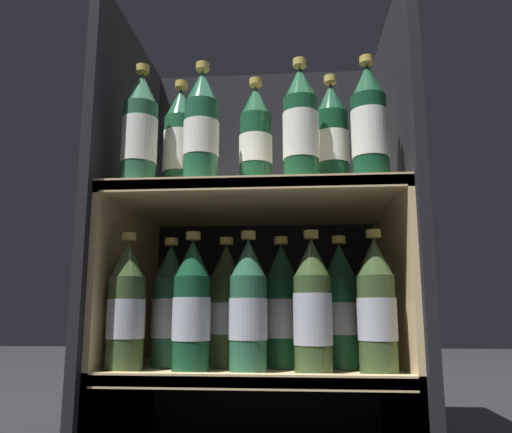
% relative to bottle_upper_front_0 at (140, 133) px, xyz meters
% --- Properties ---
extents(fridge_back_wall, '(0.61, 0.02, 0.90)m').
position_rel_bottle_upper_front_0_xyz_m(fridge_back_wall, '(0.22, 0.36, -0.16)').
color(fridge_back_wall, black).
rests_on(fridge_back_wall, ground_plane).
extents(fridge_side_left, '(0.02, 0.44, 0.90)m').
position_rel_bottle_upper_front_0_xyz_m(fridge_side_left, '(-0.07, 0.15, -0.16)').
color(fridge_side_left, black).
rests_on(fridge_side_left, ground_plane).
extents(fridge_side_right, '(0.02, 0.44, 0.90)m').
position_rel_bottle_upper_front_0_xyz_m(fridge_side_right, '(0.51, 0.15, -0.16)').
color(fridge_side_right, black).
rests_on(fridge_side_right, ground_plane).
extents(shelf_lower, '(0.57, 0.40, 0.17)m').
position_rel_bottle_upper_front_0_xyz_m(shelf_lower, '(0.22, 0.13, -0.47)').
color(shelf_lower, '#DBBC84').
rests_on(shelf_lower, ground_plane).
extents(shelf_upper, '(0.57, 0.40, 0.51)m').
position_rel_bottle_upper_front_0_xyz_m(shelf_upper, '(0.22, 0.14, -0.25)').
color(shelf_upper, '#DBBC84').
rests_on(shelf_upper, ground_plane).
extents(bottle_upper_front_0, '(0.07, 0.07, 0.25)m').
position_rel_bottle_upper_front_0_xyz_m(bottle_upper_front_0, '(0.00, 0.00, 0.00)').
color(bottle_upper_front_0, '#285B42').
rests_on(bottle_upper_front_0, shelf_upper).
extents(bottle_upper_front_1, '(0.07, 0.07, 0.25)m').
position_rel_bottle_upper_front_0_xyz_m(bottle_upper_front_1, '(0.12, 0.00, 0.00)').
color(bottle_upper_front_1, '#1E5638').
rests_on(bottle_upper_front_1, shelf_upper).
extents(bottle_upper_front_2, '(0.07, 0.07, 0.25)m').
position_rel_bottle_upper_front_0_xyz_m(bottle_upper_front_2, '(0.31, 0.00, -0.00)').
color(bottle_upper_front_2, '#194C2D').
rests_on(bottle_upper_front_2, shelf_upper).
extents(bottle_upper_front_3, '(0.07, 0.07, 0.25)m').
position_rel_bottle_upper_front_0_xyz_m(bottle_upper_front_3, '(0.44, 0.00, -0.00)').
color(bottle_upper_front_3, '#144228').
rests_on(bottle_upper_front_3, shelf_upper).
extents(bottle_upper_back_0, '(0.07, 0.07, 0.25)m').
position_rel_bottle_upper_front_0_xyz_m(bottle_upper_back_0, '(0.06, 0.08, 0.00)').
color(bottle_upper_back_0, '#1E5638').
rests_on(bottle_upper_back_0, shelf_upper).
extents(bottle_upper_back_1, '(0.07, 0.07, 0.25)m').
position_rel_bottle_upper_front_0_xyz_m(bottle_upper_back_1, '(0.22, 0.08, 0.00)').
color(bottle_upper_back_1, '#194C2D').
rests_on(bottle_upper_back_1, shelf_upper).
extents(bottle_upper_back_2, '(0.07, 0.07, 0.25)m').
position_rel_bottle_upper_front_0_xyz_m(bottle_upper_back_2, '(0.37, 0.08, 0.00)').
color(bottle_upper_back_2, '#144228').
rests_on(bottle_upper_back_2, shelf_upper).
extents(bottle_lower_front_0, '(0.07, 0.07, 0.25)m').
position_rel_bottle_upper_front_0_xyz_m(bottle_lower_front_0, '(-0.01, 0.00, -0.33)').
color(bottle_lower_front_0, '#384C28').
rests_on(bottle_lower_front_0, shelf_lower).
extents(bottle_lower_front_1, '(0.07, 0.07, 0.25)m').
position_rel_bottle_upper_front_0_xyz_m(bottle_lower_front_1, '(0.11, 0.00, -0.33)').
color(bottle_lower_front_1, '#144228').
rests_on(bottle_lower_front_1, shelf_lower).
extents(bottle_lower_front_2, '(0.07, 0.07, 0.25)m').
position_rel_bottle_upper_front_0_xyz_m(bottle_lower_front_2, '(0.21, 0.00, -0.33)').
color(bottle_lower_front_2, '#285B42').
rests_on(bottle_lower_front_2, shelf_lower).
extents(bottle_lower_front_3, '(0.07, 0.07, 0.25)m').
position_rel_bottle_upper_front_0_xyz_m(bottle_lower_front_3, '(0.33, 0.00, -0.34)').
color(bottle_lower_front_3, '#384C28').
rests_on(bottle_lower_front_3, shelf_lower).
extents(bottle_lower_front_4, '(0.07, 0.07, 0.25)m').
position_rel_bottle_upper_front_0_xyz_m(bottle_lower_front_4, '(0.44, 0.00, -0.33)').
color(bottle_lower_front_4, '#384C28').
rests_on(bottle_lower_front_4, shelf_lower).
extents(bottle_lower_back_0, '(0.07, 0.07, 0.25)m').
position_rel_bottle_upper_front_0_xyz_m(bottle_lower_back_0, '(0.05, 0.08, -0.33)').
color(bottle_lower_back_0, '#285B42').
rests_on(bottle_lower_back_0, shelf_lower).
extents(bottle_lower_back_1, '(0.07, 0.07, 0.25)m').
position_rel_bottle_upper_front_0_xyz_m(bottle_lower_back_1, '(0.16, 0.08, -0.33)').
color(bottle_lower_back_1, '#384C28').
rests_on(bottle_lower_back_1, shelf_lower).
extents(bottle_lower_back_2, '(0.07, 0.07, 0.25)m').
position_rel_bottle_upper_front_0_xyz_m(bottle_lower_back_2, '(0.27, 0.08, -0.33)').
color(bottle_lower_back_2, '#194C2D').
rests_on(bottle_lower_back_2, shelf_lower).
extents(bottle_lower_back_3, '(0.07, 0.07, 0.25)m').
position_rel_bottle_upper_front_0_xyz_m(bottle_lower_back_3, '(0.38, 0.08, -0.33)').
color(bottle_lower_back_3, '#1E5638').
rests_on(bottle_lower_back_3, shelf_lower).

